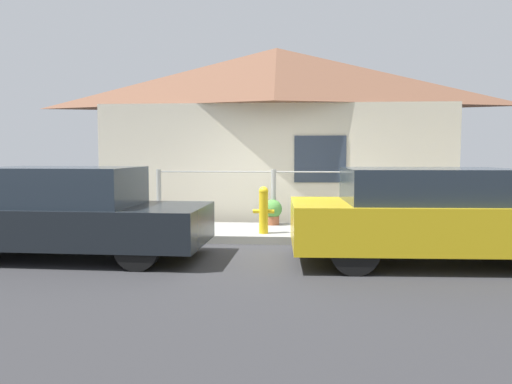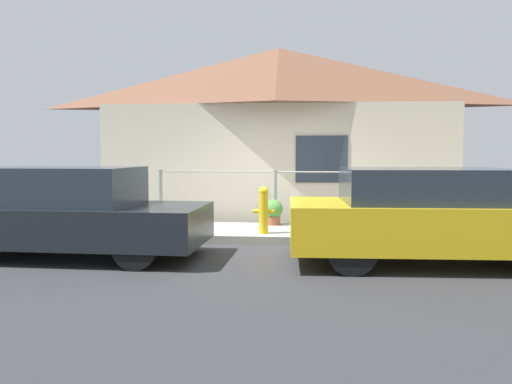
% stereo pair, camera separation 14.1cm
% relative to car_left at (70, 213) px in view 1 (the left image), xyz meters
% --- Properties ---
extents(ground_plane, '(60.00, 60.00, 0.00)m').
position_rel_car_left_xyz_m(ground_plane, '(2.99, 1.29, -0.69)').
color(ground_plane, '#2D2D30').
extents(sidewalk, '(24.00, 1.76, 0.14)m').
position_rel_car_left_xyz_m(sidewalk, '(2.99, 2.17, -0.62)').
color(sidewalk, gray).
rests_on(sidewalk, ground_plane).
extents(house, '(8.20, 2.23, 4.05)m').
position_rel_car_left_xyz_m(house, '(2.99, 4.45, 2.48)').
color(house, beige).
rests_on(house, ground_plane).
extents(fence, '(4.90, 0.10, 1.12)m').
position_rel_car_left_xyz_m(fence, '(2.99, 2.90, 0.07)').
color(fence, '#999993').
rests_on(fence, sidewalk).
extents(car_left, '(4.09, 1.79, 1.38)m').
position_rel_car_left_xyz_m(car_left, '(0.00, 0.00, 0.00)').
color(car_left, black).
rests_on(car_left, ground_plane).
extents(car_right, '(4.25, 1.86, 1.38)m').
position_rel_car_left_xyz_m(car_right, '(5.43, -0.00, 0.01)').
color(car_right, gold).
rests_on(car_right, ground_plane).
extents(fire_hydrant, '(0.39, 0.17, 0.86)m').
position_rel_car_left_xyz_m(fire_hydrant, '(2.86, 1.65, -0.10)').
color(fire_hydrant, yellow).
rests_on(fire_hydrant, sidewalk).
extents(potted_plant_near_hydrant, '(0.39, 0.39, 0.52)m').
position_rel_car_left_xyz_m(potted_plant_near_hydrant, '(2.97, 2.77, -0.27)').
color(potted_plant_near_hydrant, '#9E5638').
rests_on(potted_plant_near_hydrant, sidewalk).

